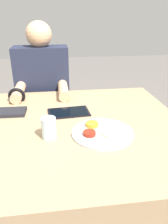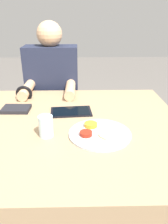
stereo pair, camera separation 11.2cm
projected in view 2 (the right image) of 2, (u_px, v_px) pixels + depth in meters
name	position (u px, v px, depth m)	size (l,w,h in m)	color
dining_table	(67.00, 180.00, 1.29)	(1.26, 1.07, 0.76)	#9E7F5B
thali_tray	(100.00, 133.00, 1.03)	(0.30, 0.30, 0.03)	#B7BABF
red_notebook	(16.00, 109.00, 1.29)	(0.16, 0.12, 0.02)	silver
tablet_device	(71.00, 112.00, 1.26)	(0.24, 0.16, 0.01)	black
person_diner	(54.00, 105.00, 1.83)	(0.41, 0.49, 1.24)	black
drinking_glass	(46.00, 126.00, 1.00)	(0.07, 0.07, 0.10)	silver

